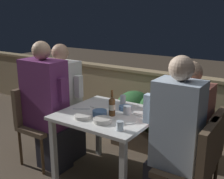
# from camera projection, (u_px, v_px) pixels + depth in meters

# --- Properties ---
(ground_plane) EXTENTS (16.00, 16.00, 0.00)m
(ground_plane) POSITION_uv_depth(u_px,v_px,m) (109.00, 179.00, 2.87)
(ground_plane) COLOR brown
(parapet_wall) EXTENTS (9.00, 0.18, 0.86)m
(parapet_wall) POSITION_uv_depth(u_px,v_px,m) (166.00, 103.00, 3.87)
(parapet_wall) COLOR tan
(parapet_wall) RESTS_ON ground_plane
(dining_table) EXTENTS (0.88, 0.82, 0.72)m
(dining_table) POSITION_uv_depth(u_px,v_px,m) (108.00, 123.00, 2.70)
(dining_table) COLOR white
(dining_table) RESTS_ON ground_plane
(planter_hedge) EXTENTS (1.04, 0.47, 0.70)m
(planter_hedge) POSITION_uv_depth(u_px,v_px,m) (155.00, 120.00, 3.39)
(planter_hedge) COLOR brown
(planter_hedge) RESTS_ON ground_plane
(chair_left_near) EXTENTS (0.41, 0.41, 0.86)m
(chair_left_near) POSITION_uv_depth(u_px,v_px,m) (36.00, 117.00, 3.10)
(chair_left_near) COLOR brown
(chair_left_near) RESTS_ON ground_plane
(person_purple_stripe) EXTENTS (0.52, 0.26, 1.37)m
(person_purple_stripe) POSITION_uv_depth(u_px,v_px,m) (47.00, 107.00, 2.96)
(person_purple_stripe) COLOR #282833
(person_purple_stripe) RESTS_ON ground_plane
(chair_left_far) EXTENTS (0.41, 0.41, 0.86)m
(chair_left_far) POSITION_uv_depth(u_px,v_px,m) (53.00, 109.00, 3.34)
(chair_left_far) COLOR brown
(chair_left_far) RESTS_ON ground_plane
(person_white_polo) EXTENTS (0.48, 0.26, 1.31)m
(person_white_polo) POSITION_uv_depth(u_px,v_px,m) (65.00, 101.00, 3.21)
(person_white_polo) COLOR #282833
(person_white_polo) RESTS_ON ground_plane
(chair_right_near) EXTENTS (0.41, 0.41, 0.86)m
(chair_right_near) POSITION_uv_depth(u_px,v_px,m) (195.00, 163.00, 2.15)
(chair_right_near) COLOR brown
(chair_right_near) RESTS_ON ground_plane
(person_blue_shirt) EXTENTS (0.47, 0.26, 1.35)m
(person_blue_shirt) POSITION_uv_depth(u_px,v_px,m) (173.00, 139.00, 2.21)
(person_blue_shirt) COLOR #282833
(person_blue_shirt) RESTS_ON ground_plane
(chair_right_far) EXTENTS (0.41, 0.41, 0.86)m
(chair_right_far) POSITION_uv_depth(u_px,v_px,m) (203.00, 149.00, 2.38)
(chair_right_far) COLOR brown
(chair_right_far) RESTS_ON ground_plane
(person_coral_top) EXTENTS (0.48, 0.26, 1.27)m
(person_coral_top) POSITION_uv_depth(u_px,v_px,m) (183.00, 132.00, 2.45)
(person_coral_top) COLOR #282833
(person_coral_top) RESTS_ON ground_plane
(beer_bottle) EXTENTS (0.06, 0.06, 0.24)m
(beer_bottle) POSITION_uv_depth(u_px,v_px,m) (112.00, 106.00, 2.59)
(beer_bottle) COLOR brown
(beer_bottle) RESTS_ON dining_table
(plate_0) EXTENTS (0.20, 0.20, 0.01)m
(plate_0) POSITION_uv_depth(u_px,v_px,m) (126.00, 120.00, 2.49)
(plate_0) COLOR white
(plate_0) RESTS_ON dining_table
(plate_1) EXTENTS (0.24, 0.24, 0.01)m
(plate_1) POSITION_uv_depth(u_px,v_px,m) (146.00, 113.00, 2.67)
(plate_1) COLOR white
(plate_1) RESTS_ON dining_table
(plate_2) EXTENTS (0.22, 0.22, 0.01)m
(plate_2) POSITION_uv_depth(u_px,v_px,m) (101.00, 105.00, 2.89)
(plate_2) COLOR white
(plate_2) RESTS_ON dining_table
(bowl_0) EXTENTS (0.16, 0.16, 0.03)m
(bowl_0) POSITION_uv_depth(u_px,v_px,m) (83.00, 116.00, 2.55)
(bowl_0) COLOR silver
(bowl_0) RESTS_ON dining_table
(bowl_1) EXTENTS (0.13, 0.13, 0.04)m
(bowl_1) POSITION_uv_depth(u_px,v_px,m) (125.00, 108.00, 2.77)
(bowl_1) COLOR #4C709E
(bowl_1) RESTS_ON dining_table
(bowl_2) EXTENTS (0.13, 0.13, 0.05)m
(bowl_2) POSITION_uv_depth(u_px,v_px,m) (100.00, 113.00, 2.61)
(bowl_2) COLOR #4C709E
(bowl_2) RESTS_ON dining_table
(bowl_3) EXTENTS (0.16, 0.16, 0.04)m
(bowl_3) POSITION_uv_depth(u_px,v_px,m) (103.00, 120.00, 2.45)
(bowl_3) COLOR beige
(bowl_3) RESTS_ON dining_table
(glass_cup_0) EXTENTS (0.06, 0.06, 0.08)m
(glass_cup_0) POSITION_uv_depth(u_px,v_px,m) (120.00, 126.00, 2.28)
(glass_cup_0) COLOR silver
(glass_cup_0) RESTS_ON dining_table
(glass_cup_1) EXTENTS (0.06, 0.06, 0.10)m
(glass_cup_1) POSITION_uv_depth(u_px,v_px,m) (123.00, 100.00, 2.90)
(glass_cup_1) COLOR silver
(glass_cup_1) RESTS_ON dining_table
(glass_cup_2) EXTENTS (0.08, 0.08, 0.08)m
(glass_cup_2) POSITION_uv_depth(u_px,v_px,m) (127.00, 110.00, 2.64)
(glass_cup_2) COLOR silver
(glass_cup_2) RESTS_ON dining_table
(fork_0) EXTENTS (0.16, 0.10, 0.01)m
(fork_0) POSITION_uv_depth(u_px,v_px,m) (81.00, 109.00, 2.78)
(fork_0) COLOR silver
(fork_0) RESTS_ON dining_table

